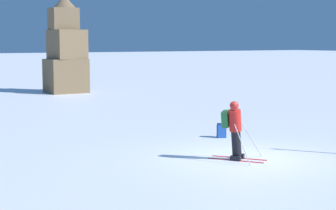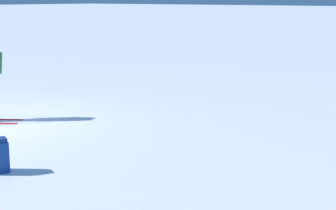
{
  "view_description": "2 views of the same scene",
  "coord_description": "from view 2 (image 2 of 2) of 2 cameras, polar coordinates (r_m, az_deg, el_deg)",
  "views": [
    {
      "loc": [
        -10.06,
        -12.13,
        3.29
      ],
      "look_at": [
        -0.82,
        2.78,
        1.31
      ],
      "focal_mm": 60.0,
      "sensor_mm": 36.0,
      "label": 1
    },
    {
      "loc": [
        6.17,
        9.83,
        2.48
      ],
      "look_at": [
        -0.33,
        4.75,
        0.89
      ],
      "focal_mm": 60.0,
      "sensor_mm": 36.0,
      "label": 2
    }
  ],
  "objects": []
}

